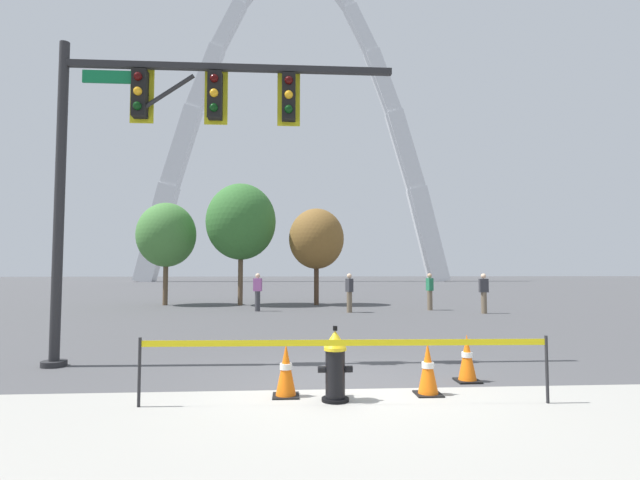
{
  "coord_description": "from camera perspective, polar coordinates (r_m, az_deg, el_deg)",
  "views": [
    {
      "loc": [
        -0.87,
        -7.22,
        1.73
      ],
      "look_at": [
        -0.08,
        5.0,
        2.5
      ],
      "focal_mm": 26.92,
      "sensor_mm": 36.0,
      "label": 1
    }
  ],
  "objects": [
    {
      "name": "ground_plane",
      "position": [
        7.48,
        3.2,
        -16.99
      ],
      "size": [
        240.0,
        240.0,
        0.0
      ],
      "primitive_type": "plane",
      "color": "#474749"
    },
    {
      "name": "fire_hydrant",
      "position": [
        6.57,
        1.81,
        -14.71
      ],
      "size": [
        0.46,
        0.48,
        0.99
      ],
      "color": "black",
      "rests_on": "ground"
    },
    {
      "name": "caution_tape_barrier",
      "position": [
        6.35,
        3.1,
        -13.79
      ],
      "size": [
        5.28,
        0.21,
        0.88
      ],
      "color": "#232326",
      "rests_on": "ground"
    },
    {
      "name": "traffic_cone_by_hydrant",
      "position": [
        8.03,
        17.09,
        -13.3
      ],
      "size": [
        0.36,
        0.36,
        0.73
      ],
      "color": "black",
      "rests_on": "ground"
    },
    {
      "name": "traffic_cone_mid_sidewalk",
      "position": [
        7.05,
        12.7,
        -14.75
      ],
      "size": [
        0.36,
        0.36,
        0.73
      ],
      "color": "black",
      "rests_on": "ground"
    },
    {
      "name": "traffic_cone_curb_edge",
      "position": [
        6.81,
        -4.07,
        -15.23
      ],
      "size": [
        0.36,
        0.36,
        0.73
      ],
      "color": "black",
      "rests_on": "ground"
    },
    {
      "name": "traffic_signal_gantry",
      "position": [
        9.7,
        -18.73,
        11.75
      ],
      "size": [
        6.42,
        0.44,
        6.0
      ],
      "color": "#232326",
      "rests_on": "ground"
    },
    {
      "name": "monument_arch",
      "position": [
        75.26,
        -2.98,
        12.11
      ],
      "size": [
        47.07,
        2.73,
        51.03
      ],
      "color": "silver",
      "rests_on": "ground"
    },
    {
      "name": "tree_far_left",
      "position": [
        25.02,
        -17.79,
        0.57
      ],
      "size": [
        2.9,
        2.9,
        5.07
      ],
      "color": "brown",
      "rests_on": "ground"
    },
    {
      "name": "tree_left_mid",
      "position": [
        24.13,
        -9.37,
        2.15
      ],
      "size": [
        3.44,
        3.44,
        6.02
      ],
      "color": "brown",
      "rests_on": "ground"
    },
    {
      "name": "tree_center_left",
      "position": [
        23.95,
        -0.43,
        0.13
      ],
      "size": [
        2.75,
        2.75,
        4.81
      ],
      "color": "#473323",
      "rests_on": "ground"
    },
    {
      "name": "pedestrian_walking_left",
      "position": [
        19.73,
        3.51,
        -6.24
      ],
      "size": [
        0.3,
        0.39,
        1.59
      ],
      "color": "brown",
      "rests_on": "ground"
    },
    {
      "name": "pedestrian_standing_center",
      "position": [
        21.37,
        12.92,
        -5.95
      ],
      "size": [
        0.25,
        0.37,
        1.59
      ],
      "color": "brown",
      "rests_on": "ground"
    },
    {
      "name": "pedestrian_walking_right",
      "position": [
        20.47,
        -7.43,
        -6.12
      ],
      "size": [
        0.37,
        0.27,
        1.59
      ],
      "color": "#38383D",
      "rests_on": "ground"
    },
    {
      "name": "pedestrian_near_trees",
      "position": [
        20.33,
        18.89,
        -5.97
      ],
      "size": [
        0.35,
        0.22,
        1.59
      ],
      "color": "brown",
      "rests_on": "ground"
    }
  ]
}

